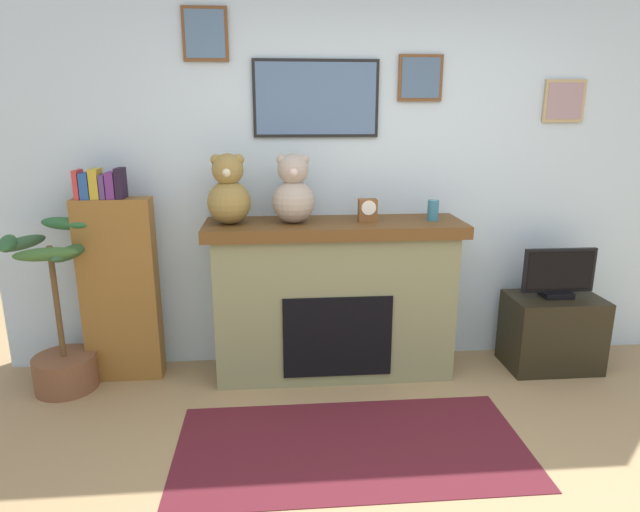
# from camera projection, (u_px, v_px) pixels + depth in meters

# --- Properties ---
(back_wall) EXTENTS (5.20, 0.15, 2.60)m
(back_wall) POSITION_uv_depth(u_px,v_px,m) (373.00, 180.00, 3.79)
(back_wall) COLOR silver
(back_wall) RESTS_ON ground_plane
(fireplace) EXTENTS (1.70, 0.53, 1.07)m
(fireplace) POSITION_uv_depth(u_px,v_px,m) (334.00, 298.00, 3.68)
(fireplace) COLOR #7D7F57
(fireplace) RESTS_ON ground_plane
(bookshelf) EXTENTS (0.49, 0.16, 1.43)m
(bookshelf) POSITION_uv_depth(u_px,v_px,m) (119.00, 285.00, 3.57)
(bookshelf) COLOR brown
(bookshelf) RESTS_ON ground_plane
(potted_plant) EXTENTS (0.55, 0.53, 1.13)m
(potted_plant) POSITION_uv_depth(u_px,v_px,m) (59.00, 336.00, 3.48)
(potted_plant) COLOR brown
(potted_plant) RESTS_ON ground_plane
(tv_stand) EXTENTS (0.63, 0.40, 0.53)m
(tv_stand) POSITION_uv_depth(u_px,v_px,m) (552.00, 332.00, 3.82)
(tv_stand) COLOR black
(tv_stand) RESTS_ON ground_plane
(television) EXTENTS (0.50, 0.14, 0.35)m
(television) POSITION_uv_depth(u_px,v_px,m) (559.00, 275.00, 3.71)
(television) COLOR black
(television) RESTS_ON tv_stand
(area_rug) EXTENTS (1.91, 0.92, 0.01)m
(area_rug) POSITION_uv_depth(u_px,v_px,m) (351.00, 446.00, 2.94)
(area_rug) COLOR #521821
(area_rug) RESTS_ON ground_plane
(candle_jar) EXTENTS (0.07, 0.07, 0.14)m
(candle_jar) POSITION_uv_depth(u_px,v_px,m) (433.00, 210.00, 3.56)
(candle_jar) COLOR teal
(candle_jar) RESTS_ON fireplace
(mantel_clock) EXTENTS (0.12, 0.09, 0.15)m
(mantel_clock) POSITION_uv_depth(u_px,v_px,m) (368.00, 210.00, 3.53)
(mantel_clock) COLOR brown
(mantel_clock) RESTS_ON fireplace
(teddy_bear_brown) EXTENTS (0.28, 0.28, 0.45)m
(teddy_bear_brown) POSITION_uv_depth(u_px,v_px,m) (229.00, 193.00, 3.42)
(teddy_bear_brown) COLOR olive
(teddy_bear_brown) RESTS_ON fireplace
(teddy_bear_grey) EXTENTS (0.28, 0.28, 0.45)m
(teddy_bear_grey) POSITION_uv_depth(u_px,v_px,m) (293.00, 192.00, 3.46)
(teddy_bear_grey) COLOR #A59686
(teddy_bear_grey) RESTS_ON fireplace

